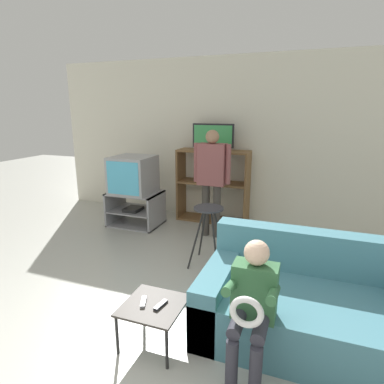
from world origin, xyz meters
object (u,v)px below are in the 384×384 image
at_px(remote_control_black, 161,305).
at_px(remote_control_white, 143,302).
at_px(couch, 307,306).
at_px(person_standing_adult, 212,174).
at_px(snack_table, 154,309).
at_px(television_flat, 213,138).
at_px(person_seated_child, 252,301).
at_px(folding_stool, 209,219).
at_px(tv_stand, 136,209).
at_px(television_main, 133,175).
at_px(media_shelf, 213,185).

xyz_separation_m(remote_control_black, remote_control_white, (-0.14, -0.01, 0.00)).
xyz_separation_m(couch, person_standing_adult, (-1.36, 1.76, 0.66)).
height_order(snack_table, couch, couch).
bearing_deg(television_flat, person_seated_child, -68.19).
xyz_separation_m(television_flat, folding_stool, (0.42, -1.51, -0.79)).
relative_size(tv_stand, remote_control_white, 5.46).
xyz_separation_m(remote_control_black, couch, (1.05, 0.52, -0.09)).
bearing_deg(remote_control_white, television_flat, 74.76).
xyz_separation_m(television_flat, person_seated_child, (1.18, -2.96, -0.79)).
bearing_deg(person_seated_child, television_flat, 111.81).
distance_m(television_flat, snack_table, 3.14).
distance_m(television_main, person_standing_adult, 1.28).
xyz_separation_m(media_shelf, person_seated_child, (1.17, -2.96, -0.03)).
bearing_deg(remote_control_black, person_seated_child, 7.02).
bearing_deg(snack_table, person_standing_adult, 96.08).
relative_size(person_standing_adult, person_seated_child, 1.58).
relative_size(folding_stool, person_seated_child, 0.74).
height_order(couch, person_standing_adult, person_standing_adult).
xyz_separation_m(remote_control_white, couch, (1.19, 0.53, -0.09)).
xyz_separation_m(folding_stool, person_standing_adult, (-0.23, 0.87, 0.35)).
bearing_deg(folding_stool, person_standing_adult, 105.04).
bearing_deg(snack_table, couch, 25.04).
bearing_deg(television_flat, tv_stand, -150.95).
relative_size(tv_stand, television_main, 1.29).
distance_m(snack_table, person_seated_child, 0.80).
bearing_deg(remote_control_white, folding_stool, 65.22).
bearing_deg(television_main, couch, -34.18).
relative_size(remote_control_black, person_standing_adult, 0.09).
xyz_separation_m(media_shelf, snack_table, (0.42, -2.92, -0.29)).
xyz_separation_m(snack_table, person_standing_adult, (-0.24, 2.28, 0.61)).
bearing_deg(tv_stand, remote_control_white, -58.44).
relative_size(remote_control_white, person_seated_child, 0.15).
bearing_deg(folding_stool, person_seated_child, -62.17).
distance_m(television_flat, remote_control_black, 3.13).
bearing_deg(media_shelf, person_seated_child, -68.34).
bearing_deg(media_shelf, person_standing_adult, -74.69).
height_order(couch, person_seated_child, person_seated_child).
relative_size(tv_stand, couch, 0.47).
bearing_deg(tv_stand, television_main, -126.47).
xyz_separation_m(television_main, snack_table, (1.52, -2.31, -0.51)).
bearing_deg(person_standing_adult, remote_control_black, -82.36).
height_order(folding_stool, remote_control_white, folding_stool).
relative_size(media_shelf, person_seated_child, 1.21).
xyz_separation_m(television_flat, person_standing_adult, (0.18, -0.64, -0.44)).
relative_size(media_shelf, television_flat, 1.76).
bearing_deg(remote_control_black, remote_control_white, -166.64).
height_order(media_shelf, snack_table, media_shelf).
bearing_deg(television_main, tv_stand, 53.53).
distance_m(remote_control_black, remote_control_white, 0.14).
xyz_separation_m(folding_stool, remote_control_white, (-0.07, -1.43, -0.21)).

